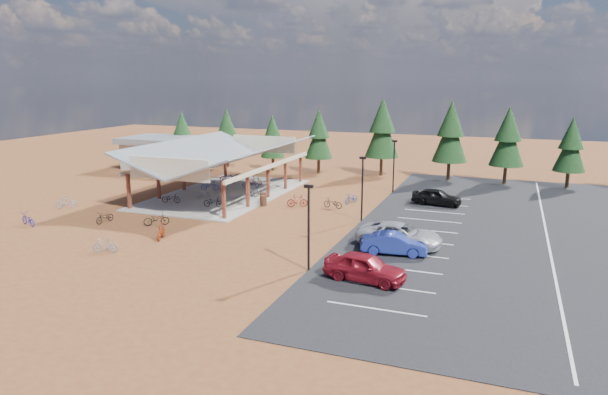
{
  "coord_description": "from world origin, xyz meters",
  "views": [
    {
      "loc": [
        15.53,
        -38.29,
        11.1
      ],
      "look_at": [
        0.38,
        1.35,
        1.68
      ],
      "focal_mm": 32.0,
      "sensor_mm": 36.0,
      "label": 1
    }
  ],
  "objects_px": {
    "bike_4": "(213,202)",
    "bike_13": "(105,245)",
    "bike_12": "(156,219)",
    "lamp_post_0": "(309,222)",
    "bike_11": "(161,231)",
    "bike_5": "(251,191)",
    "bike_9": "(66,202)",
    "car_4": "(437,197)",
    "car_1": "(394,244)",
    "bike_2": "(210,186)",
    "bike_3": "(228,178)",
    "bike_8": "(105,217)",
    "bike_7": "(256,181)",
    "lamp_post_2": "(394,162)",
    "trash_bin_0": "(263,198)",
    "bike_pavilion": "(224,155)",
    "bike_16": "(333,203)",
    "bike_15": "(297,201)",
    "trash_bin_1": "(263,201)",
    "bike_10": "(28,219)",
    "outbuilding": "(168,152)",
    "bike_6": "(251,184)",
    "car_0": "(365,267)",
    "bike_1": "(204,193)",
    "bike_0": "(171,198)",
    "lamp_post_1": "(362,184)",
    "bike_14": "(351,198)",
    "car_2": "(400,235)"
  },
  "relations": [
    {
      "from": "lamp_post_2",
      "to": "car_4",
      "type": "distance_m",
      "value": 6.84
    },
    {
      "from": "bike_2",
      "to": "car_4",
      "type": "distance_m",
      "value": 22.03
    },
    {
      "from": "bike_0",
      "to": "bike_7",
      "type": "distance_m",
      "value": 10.74
    },
    {
      "from": "lamp_post_0",
      "to": "bike_5",
      "type": "relative_size",
      "value": 2.85
    },
    {
      "from": "bike_2",
      "to": "bike_9",
      "type": "height_order",
      "value": "bike_2"
    },
    {
      "from": "bike_5",
      "to": "bike_9",
      "type": "relative_size",
      "value": 1.06
    },
    {
      "from": "bike_3",
      "to": "bike_11",
      "type": "bearing_deg",
      "value": -174.77
    },
    {
      "from": "bike_13",
      "to": "bike_5",
      "type": "bearing_deg",
      "value": 157.37
    },
    {
      "from": "trash_bin_1",
      "to": "bike_10",
      "type": "height_order",
      "value": "bike_10"
    },
    {
      "from": "bike_12",
      "to": "bike_13",
      "type": "xyz_separation_m",
      "value": [
        0.9,
        -6.7,
        -0.01
      ]
    },
    {
      "from": "bike_pavilion",
      "to": "bike_13",
      "type": "bearing_deg",
      "value": -85.26
    },
    {
      "from": "bike_3",
      "to": "bike_12",
      "type": "distance_m",
      "value": 16.87
    },
    {
      "from": "trash_bin_0",
      "to": "bike_8",
      "type": "relative_size",
      "value": 0.51
    },
    {
      "from": "bike_8",
      "to": "car_2",
      "type": "relative_size",
      "value": 0.31
    },
    {
      "from": "trash_bin_0",
      "to": "bike_11",
      "type": "distance_m",
      "value": 13.02
    },
    {
      "from": "bike_12",
      "to": "lamp_post_0",
      "type": "bearing_deg",
      "value": -146.76
    },
    {
      "from": "bike_pavilion",
      "to": "bike_4",
      "type": "height_order",
      "value": "bike_pavilion"
    },
    {
      "from": "bike_3",
      "to": "bike_4",
      "type": "xyz_separation_m",
      "value": [
        4.06,
        -10.09,
        -0.1
      ]
    },
    {
      "from": "bike_1",
      "to": "bike_4",
      "type": "relative_size",
      "value": 0.86
    },
    {
      "from": "bike_pavilion",
      "to": "trash_bin_1",
      "type": "bearing_deg",
      "value": -28.35
    },
    {
      "from": "bike_4",
      "to": "bike_13",
      "type": "height_order",
      "value": "bike_4"
    },
    {
      "from": "lamp_post_2",
      "to": "bike_3",
      "type": "distance_m",
      "value": 17.57
    },
    {
      "from": "outbuilding",
      "to": "car_0",
      "type": "distance_m",
      "value": 43.27
    },
    {
      "from": "bike_0",
      "to": "bike_4",
      "type": "distance_m",
      "value": 4.35
    },
    {
      "from": "bike_12",
      "to": "car_1",
      "type": "height_order",
      "value": "car_1"
    },
    {
      "from": "lamp_post_2",
      "to": "bike_5",
      "type": "xyz_separation_m",
      "value": [
        -11.97,
        -7.36,
        -2.33
      ]
    },
    {
      "from": "bike_pavilion",
      "to": "bike_16",
      "type": "distance_m",
      "value": 12.13
    },
    {
      "from": "bike_5",
      "to": "bike_6",
      "type": "relative_size",
      "value": 1.05
    },
    {
      "from": "bike_16",
      "to": "car_1",
      "type": "distance_m",
      "value": 13.04
    },
    {
      "from": "bike_15",
      "to": "lamp_post_1",
      "type": "bearing_deg",
      "value": -137.1
    },
    {
      "from": "lamp_post_2",
      "to": "bike_11",
      "type": "xyz_separation_m",
      "value": [
        -11.88,
        -21.74,
        -2.42
      ]
    },
    {
      "from": "bike_4",
      "to": "bike_12",
      "type": "bearing_deg",
      "value": 162.24
    },
    {
      "from": "bike_11",
      "to": "car_4",
      "type": "xyz_separation_m",
      "value": [
        16.69,
        17.41,
        0.22
      ]
    },
    {
      "from": "bike_9",
      "to": "bike_15",
      "type": "bearing_deg",
      "value": -103.62
    },
    {
      "from": "bike_8",
      "to": "bike_14",
      "type": "height_order",
      "value": "bike_14"
    },
    {
      "from": "bike_5",
      "to": "bike_9",
      "type": "xyz_separation_m",
      "value": [
        -13.24,
        -9.44,
        -0.13
      ]
    },
    {
      "from": "bike_3",
      "to": "bike_8",
      "type": "height_order",
      "value": "bike_3"
    },
    {
      "from": "bike_3",
      "to": "bike_7",
      "type": "distance_m",
      "value": 3.22
    },
    {
      "from": "car_4",
      "to": "bike_16",
      "type": "bearing_deg",
      "value": 124.27
    },
    {
      "from": "bike_9",
      "to": "lamp_post_0",
      "type": "bearing_deg",
      "value": -141.31
    },
    {
      "from": "car_4",
      "to": "trash_bin_0",
      "type": "bearing_deg",
      "value": 113.51
    },
    {
      "from": "lamp_post_0",
      "to": "bike_6",
      "type": "relative_size",
      "value": 2.99
    },
    {
      "from": "lamp_post_2",
      "to": "trash_bin_0",
      "type": "height_order",
      "value": "lamp_post_2"
    },
    {
      "from": "bike_4",
      "to": "bike_11",
      "type": "bearing_deg",
      "value": -179.63
    },
    {
      "from": "outbuilding",
      "to": "bike_7",
      "type": "relative_size",
      "value": 7.34
    },
    {
      "from": "lamp_post_0",
      "to": "bike_7",
      "type": "height_order",
      "value": "lamp_post_0"
    },
    {
      "from": "bike_8",
      "to": "bike_11",
      "type": "relative_size",
      "value": 0.95
    },
    {
      "from": "lamp_post_0",
      "to": "bike_15",
      "type": "bearing_deg",
      "value": 113.93
    },
    {
      "from": "bike_2",
      "to": "car_4",
      "type": "bearing_deg",
      "value": -97.69
    },
    {
      "from": "bike_5",
      "to": "car_1",
      "type": "height_order",
      "value": "car_1"
    }
  ]
}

